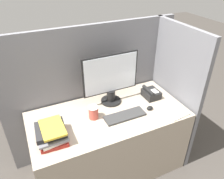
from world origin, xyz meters
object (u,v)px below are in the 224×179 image
at_px(mouse, 150,108).
at_px(coffee_cup, 93,112).
at_px(monitor, 111,80).
at_px(desk_telephone, 151,93).
at_px(book_stack, 51,133).
at_px(keyboard, 125,116).

bearing_deg(mouse, coffee_cup, 168.13).
xyz_separation_m(monitor, coffee_cup, (-0.25, -0.17, -0.19)).
relative_size(coffee_cup, desk_telephone, 0.68).
xyz_separation_m(monitor, mouse, (0.28, -0.29, -0.23)).
bearing_deg(book_stack, mouse, -0.06).
xyz_separation_m(book_stack, desk_telephone, (1.07, 0.18, -0.02)).
relative_size(mouse, coffee_cup, 0.53).
relative_size(monitor, desk_telephone, 3.12).
bearing_deg(coffee_cup, desk_telephone, 5.79).
bearing_deg(mouse, keyboard, 178.72).
bearing_deg(desk_telephone, mouse, -125.42).
height_order(mouse, desk_telephone, desk_telephone).
bearing_deg(keyboard, book_stack, -179.57).
relative_size(keyboard, desk_telephone, 2.17).
bearing_deg(monitor, desk_telephone, -14.15).
bearing_deg(mouse, monitor, 134.98).
height_order(book_stack, desk_telephone, book_stack).
distance_m(mouse, desk_telephone, 0.22).
xyz_separation_m(keyboard, mouse, (0.27, -0.01, 0.01)).
bearing_deg(book_stack, desk_telephone, 9.54).
bearing_deg(monitor, book_stack, -156.60).
xyz_separation_m(monitor, keyboard, (0.02, -0.28, -0.24)).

